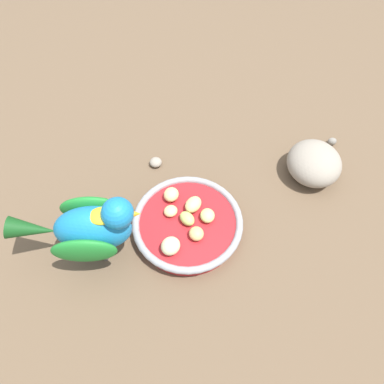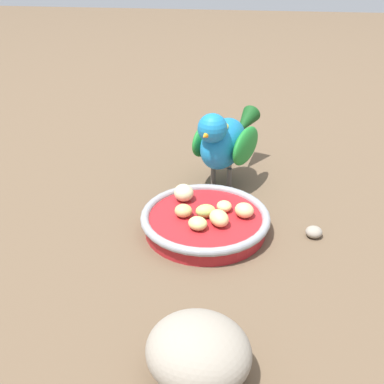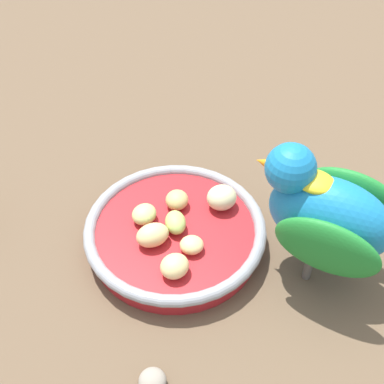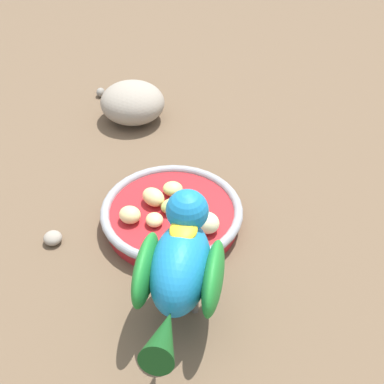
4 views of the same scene
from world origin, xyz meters
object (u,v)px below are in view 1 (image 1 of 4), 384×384
rock_large (314,163)px  pebble_1 (332,141)px  parrot (90,227)px  apple_piece_4 (196,234)px  apple_piece_0 (187,219)px  apple_piece_5 (171,195)px  feeding_bowl (188,224)px  pebble_0 (156,162)px  apple_piece_6 (207,216)px  apple_piece_2 (171,246)px  apple_piece_3 (193,204)px  apple_piece_1 (171,211)px

rock_large → pebble_1: size_ratio=5.97×
parrot → apple_piece_4: bearing=3.3°
apple_piece_0 → rock_large: (0.02, -0.27, -0.00)m
apple_piece_5 → parrot: 0.16m
feeding_bowl → pebble_0: (0.16, 0.00, -0.01)m
apple_piece_0 → apple_piece_5: size_ratio=1.02×
parrot → apple_piece_6: bearing=13.4°
apple_piece_0 → apple_piece_2: apple_piece_2 is taller
apple_piece_3 → pebble_0: bearing=8.9°
parrot → rock_large: (-0.00, -0.43, -0.05)m
pebble_0 → apple_piece_0: bearing=-179.6°
pebble_0 → rock_large: bearing=-117.7°
parrot → pebble_1: (0.05, -0.52, -0.08)m
apple_piece_2 → pebble_0: (0.20, -0.04, -0.03)m
apple_piece_4 → rock_large: size_ratio=0.24×
apple_piece_2 → apple_piece_6: apple_piece_2 is taller
feeding_bowl → apple_piece_5: 0.06m
pebble_0 → feeding_bowl: bearing=-179.4°
feeding_bowl → apple_piece_4: bearing=-176.3°
rock_large → parrot: bearing=89.9°
apple_piece_4 → rock_large: 0.28m
apple_piece_0 → apple_piece_6: same height
feeding_bowl → pebble_1: size_ratio=10.56×
apple_piece_1 → parrot: (-0.01, 0.13, 0.05)m
parrot → pebble_0: bearing=64.6°
feeding_bowl → apple_piece_2: size_ratio=5.88×
apple_piece_4 → pebble_0: apple_piece_4 is taller
apple_piece_4 → pebble_0: (0.19, 0.00, -0.03)m
feeding_bowl → apple_piece_1: (0.03, 0.02, 0.02)m
feeding_bowl → pebble_1: bearing=-79.6°
apple_piece_3 → rock_large: bearing=-91.0°
rock_large → pebble_1: (0.05, -0.09, -0.03)m
pebble_1 → pebble_0: bearing=75.3°
apple_piece_1 → rock_large: 0.29m
apple_piece_6 → apple_piece_4: bearing=127.7°
apple_piece_4 → apple_piece_0: bearing=5.0°
apple_piece_1 → apple_piece_4: 0.06m
apple_piece_4 → pebble_1: 0.37m
apple_piece_3 → apple_piece_6: (-0.03, -0.01, -0.00)m
apple_piece_5 → pebble_1: (0.01, -0.37, -0.03)m
apple_piece_3 → parrot: 0.18m
apple_piece_6 → pebble_1: (0.07, -0.33, -0.03)m
apple_piece_4 → parrot: (0.05, 0.16, 0.05)m
feeding_bowl → apple_piece_5: bearing=7.6°
apple_piece_2 → apple_piece_3: size_ratio=0.96×
apple_piece_2 → rock_large: size_ratio=0.30×
apple_piece_0 → pebble_0: 0.16m
apple_piece_6 → rock_large: size_ratio=0.25×
rock_large → pebble_0: rock_large is taller
feeding_bowl → rock_large: bearing=-86.4°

